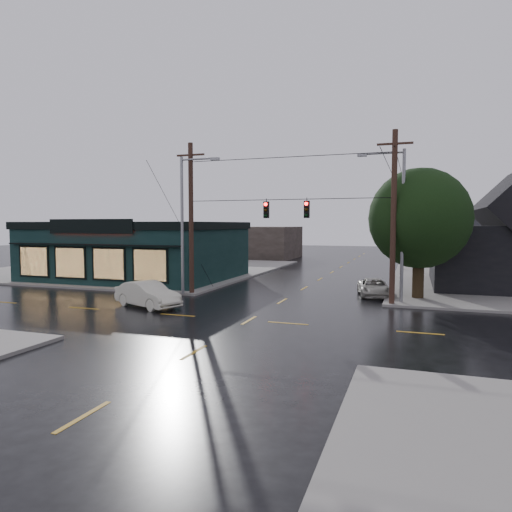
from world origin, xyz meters
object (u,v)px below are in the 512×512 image
(corner_tree, at_px, (420,219))
(utility_pole_nw, at_px, (192,295))
(sedan_cream, at_px, (148,294))
(suv_silver, at_px, (374,288))
(utility_pole_ne, at_px, (392,306))

(corner_tree, relative_size, utility_pole_nw, 0.80)
(corner_tree, distance_m, utility_pole_nw, 15.57)
(sedan_cream, bearing_deg, utility_pole_nw, 19.52)
(sedan_cream, xyz_separation_m, suv_silver, (11.97, 8.42, -0.17))
(utility_pole_nw, xyz_separation_m, sedan_cream, (-0.25, -5.02, 0.74))
(corner_tree, distance_m, utility_pole_ne, 5.98)
(sedan_cream, bearing_deg, utility_pole_ne, -46.89)
(utility_pole_nw, relative_size, suv_silver, 2.45)
(utility_pole_ne, relative_size, suv_silver, 2.45)
(sedan_cream, height_order, suv_silver, sedan_cream)
(corner_tree, xyz_separation_m, utility_pole_ne, (-1.44, -2.76, -5.11))
(corner_tree, distance_m, suv_silver, 5.33)
(corner_tree, relative_size, utility_pole_ne, 0.80)
(utility_pole_ne, distance_m, sedan_cream, 14.19)
(utility_pole_ne, xyz_separation_m, suv_silver, (-1.28, 3.40, 0.58))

